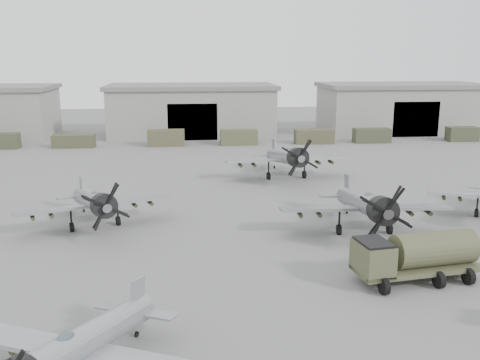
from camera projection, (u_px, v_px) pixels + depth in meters
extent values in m
plane|color=slate|center=(205.00, 273.00, 34.69)|extent=(220.00, 220.00, 0.00)
cube|color=gray|center=(192.00, 112.00, 93.82)|extent=(28.00, 14.00, 8.00)
cube|color=slate|center=(191.00, 87.00, 92.82)|extent=(29.00, 14.80, 0.70)
cube|color=black|center=(193.00, 122.00, 87.46)|extent=(8.12, 0.40, 6.00)
cube|color=gray|center=(401.00, 109.00, 97.50)|extent=(28.00, 14.00, 8.00)
cube|color=slate|center=(402.00, 85.00, 96.50)|extent=(29.00, 14.80, 0.70)
cube|color=black|center=(416.00, 119.00, 91.14)|extent=(8.12, 0.40, 6.00)
cube|color=#3E4029|center=(74.00, 141.00, 81.13)|extent=(6.26, 2.20, 1.97)
cube|color=#48462F|center=(166.00, 138.00, 82.42)|extent=(5.66, 2.20, 2.51)
cube|color=#484A31|center=(239.00, 137.00, 83.53)|extent=(5.77, 2.20, 2.34)
cube|color=#44432C|center=(314.00, 136.00, 84.71)|extent=(6.15, 2.20, 2.23)
cube|color=#373E28|center=(372.00, 135.00, 85.62)|extent=(5.80, 2.20, 2.27)
cube|color=#363C27|center=(462.00, 134.00, 87.09)|extent=(4.94, 2.20, 2.28)
cylinder|color=#989BA0|center=(87.00, 340.00, 22.64)|extent=(5.27, 9.43, 2.87)
cube|color=#989BA0|center=(80.00, 352.00, 22.18)|extent=(11.28, 6.58, 0.52)
cube|color=#989BA0|center=(138.00, 295.00, 26.58)|extent=(0.73, 1.44, 1.83)
ellipsoid|color=#3F4C54|center=(64.00, 339.00, 21.09)|extent=(0.96, 1.23, 0.51)
cylinder|color=black|center=(137.00, 334.00, 26.79)|extent=(0.22, 0.31, 0.29)
cylinder|color=gray|center=(92.00, 200.00, 43.77)|extent=(5.03, 10.26, 3.06)
cylinder|color=black|center=(104.00, 206.00, 39.58)|extent=(2.29, 2.11, 2.04)
cube|color=gray|center=(94.00, 205.00, 43.31)|extent=(12.24, 6.33, 0.55)
cube|color=gray|center=(82.00, 186.00, 47.76)|extent=(0.68, 1.57, 1.96)
ellipsoid|color=#3F4C54|center=(95.00, 194.00, 42.20)|extent=(0.96, 1.31, 0.55)
cylinder|color=black|center=(72.00, 227.00, 42.70)|extent=(0.53, 0.83, 0.78)
cylinder|color=black|center=(118.00, 221.00, 44.30)|extent=(0.53, 0.83, 0.78)
cylinder|color=black|center=(84.00, 210.00, 48.00)|extent=(0.22, 0.34, 0.31)
cylinder|color=gray|center=(363.00, 202.00, 42.46)|extent=(2.13, 11.36, 3.33)
cylinder|color=black|center=(383.00, 211.00, 37.41)|extent=(2.10, 1.78, 2.22)
cube|color=gray|center=(365.00, 208.00, 41.90)|extent=(13.42, 2.98, 0.60)
cube|color=gray|center=(347.00, 185.00, 47.28)|extent=(0.21, 1.78, 2.13)
ellipsoid|color=#3F4C54|center=(369.00, 196.00, 40.58)|extent=(0.70, 1.31, 0.60)
cylinder|color=black|center=(339.00, 230.00, 41.98)|extent=(0.34, 0.87, 0.85)
cylinder|color=black|center=(389.00, 229.00, 42.18)|extent=(0.34, 0.87, 0.85)
cylinder|color=black|center=(347.00, 212.00, 47.51)|extent=(0.14, 0.35, 0.34)
cylinder|color=black|center=(476.00, 213.00, 46.57)|extent=(0.55, 0.80, 0.76)
cylinder|color=#999BA1|center=(285.00, 156.00, 61.16)|extent=(2.60, 11.84, 3.46)
cylinder|color=black|center=(298.00, 158.00, 55.99)|extent=(2.24, 1.92, 2.30)
cube|color=#999BA1|center=(286.00, 160.00, 60.59)|extent=(14.00, 3.55, 0.62)
cube|color=#999BA1|center=(274.00, 147.00, 66.11)|extent=(0.28, 1.85, 2.21)
ellipsoid|color=#3F4C54|center=(289.00, 150.00, 59.24)|extent=(0.77, 1.38, 0.62)
cylinder|color=black|center=(269.00, 176.00, 60.42)|extent=(0.38, 0.91, 0.89)
cylinder|color=black|center=(304.00, 175.00, 61.15)|extent=(0.38, 0.91, 0.89)
cylinder|color=black|center=(274.00, 167.00, 66.35)|extent=(0.16, 0.36, 0.35)
cube|color=#474930|center=(417.00, 267.00, 33.32)|extent=(8.33, 3.79, 0.29)
cube|color=#474930|center=(373.00, 258.00, 32.37)|extent=(2.20, 2.88, 1.95)
cylinder|color=#474930|center=(433.00, 249.00, 33.31)|extent=(5.54, 2.93, 2.18)
cube|color=black|center=(374.00, 242.00, 32.14)|extent=(2.04, 2.52, 0.17)
cylinder|color=black|center=(384.00, 286.00, 31.45)|extent=(0.49, 1.07, 1.03)
cylinder|color=black|center=(442.00, 261.00, 35.30)|extent=(0.49, 1.07, 1.03)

